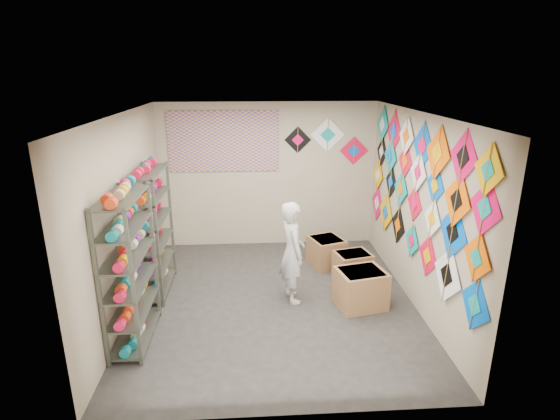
{
  "coord_description": "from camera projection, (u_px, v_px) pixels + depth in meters",
  "views": [
    {
      "loc": [
        -0.29,
        -5.7,
        3.23
      ],
      "look_at": [
        0.1,
        0.3,
        1.3
      ],
      "focal_mm": 28.0,
      "sensor_mm": 36.0,
      "label": 1
    }
  ],
  "objects": [
    {
      "name": "shopkeeper",
      "position": [
        292.0,
        252.0,
        6.24
      ],
      "size": [
        0.7,
        0.59,
        1.5
      ],
      "primitive_type": "imported",
      "rotation": [
        0.0,
        0.0,
        1.79
      ],
      "color": "beige",
      "rests_on": "ground"
    },
    {
      "name": "carton_c",
      "position": [
        326.0,
        252.0,
        7.51
      ],
      "size": [
        0.67,
        0.7,
        0.49
      ],
      "primitive_type": "cube",
      "rotation": [
        0.0,
        0.0,
        0.33
      ],
      "color": "#9C6744",
      "rests_on": "ground"
    },
    {
      "name": "shelf_rack_back",
      "position": [
        153.0,
        232.0,
        6.45
      ],
      "size": [
        0.4,
        1.1,
        1.9
      ],
      "primitive_type": "cube",
      "color": "#4C5147",
      "rests_on": "ground"
    },
    {
      "name": "ground",
      "position": [
        275.0,
        300.0,
        6.42
      ],
      "size": [
        4.5,
        4.5,
        0.0
      ],
      "primitive_type": "plane",
      "color": "#2A2825"
    },
    {
      "name": "back_wall_kites",
      "position": [
        328.0,
        141.0,
        8.01
      ],
      "size": [
        1.56,
        0.02,
        0.88
      ],
      "color": "black",
      "rests_on": "room_walls"
    },
    {
      "name": "shelf_rack_front",
      "position": [
        129.0,
        270.0,
        5.21
      ],
      "size": [
        0.4,
        1.1,
        1.9
      ],
      "primitive_type": "cube",
      "color": "#4C5147",
      "rests_on": "ground"
    },
    {
      "name": "carton_a",
      "position": [
        360.0,
        288.0,
        6.2
      ],
      "size": [
        0.76,
        0.68,
        0.55
      ],
      "primitive_type": "cube",
      "rotation": [
        0.0,
        0.0,
        0.22
      ],
      "color": "#9C6744",
      "rests_on": "ground"
    },
    {
      "name": "poster",
      "position": [
        223.0,
        142.0,
        7.88
      ],
      "size": [
        2.0,
        0.01,
        1.1
      ],
      "primitive_type": "cube",
      "color": "#4E4393",
      "rests_on": "room_walls"
    },
    {
      "name": "carton_b",
      "position": [
        352.0,
        266.0,
        7.02
      ],
      "size": [
        0.64,
        0.56,
        0.45
      ],
      "primitive_type": "cube",
      "rotation": [
        0.0,
        0.0,
        0.24
      ],
      "color": "#9C6744",
      "rests_on": "ground"
    },
    {
      "name": "string_spools",
      "position": [
        142.0,
        242.0,
        5.8
      ],
      "size": [
        0.12,
        2.36,
        0.12
      ],
      "color": "#F21A50",
      "rests_on": "ground"
    },
    {
      "name": "room_walls",
      "position": [
        274.0,
        193.0,
        5.92
      ],
      "size": [
        4.5,
        4.5,
        4.5
      ],
      "color": "tan",
      "rests_on": "ground"
    },
    {
      "name": "kite_wall_display",
      "position": [
        416.0,
        189.0,
        6.06
      ],
      "size": [
        0.06,
        4.3,
        2.09
      ],
      "color": "blue",
      "rests_on": "room_walls"
    }
  ]
}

